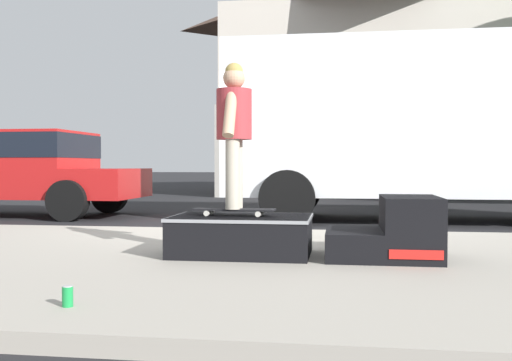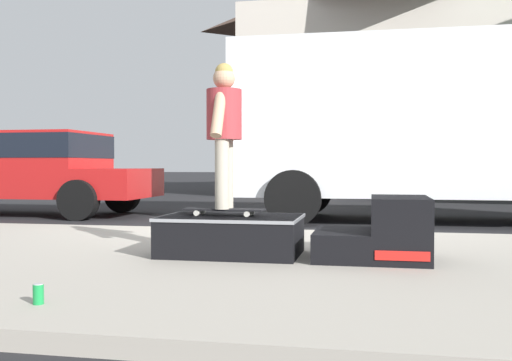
{
  "view_description": "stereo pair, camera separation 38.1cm",
  "coord_description": "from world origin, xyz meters",
  "px_view_note": "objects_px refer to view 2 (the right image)",
  "views": [
    {
      "loc": [
        1.64,
        -8.28,
        0.98
      ],
      "look_at": [
        0.56,
        -0.87,
        0.78
      ],
      "focal_mm": 41.17,
      "sensor_mm": 36.0,
      "label": 1
    },
    {
      "loc": [
        2.01,
        -8.22,
        0.98
      ],
      "look_at": [
        0.56,
        -0.87,
        0.78
      ],
      "focal_mm": 41.17,
      "sensor_mm": 36.0,
      "label": 2
    }
  ],
  "objects_px": {
    "skateboard": "(224,210)",
    "box_truck": "(440,123)",
    "skater_kid": "(224,123)",
    "skate_box": "(231,234)",
    "pickup_truck_red": "(19,169)",
    "kicker_ramp": "(382,233)",
    "soda_can": "(38,294)"
  },
  "relations": [
    {
      "from": "kicker_ramp",
      "to": "box_truck",
      "type": "height_order",
      "value": "box_truck"
    },
    {
      "from": "skateboard",
      "to": "soda_can",
      "type": "height_order",
      "value": "skateboard"
    },
    {
      "from": "skate_box",
      "to": "box_truck",
      "type": "height_order",
      "value": "box_truck"
    },
    {
      "from": "kicker_ramp",
      "to": "skate_box",
      "type": "bearing_deg",
      "value": 179.99
    },
    {
      "from": "kicker_ramp",
      "to": "pickup_truck_red",
      "type": "relative_size",
      "value": 0.18
    },
    {
      "from": "kicker_ramp",
      "to": "skater_kid",
      "type": "relative_size",
      "value": 0.73
    },
    {
      "from": "skateboard",
      "to": "skate_box",
      "type": "bearing_deg",
      "value": -14.29
    },
    {
      "from": "skate_box",
      "to": "box_truck",
      "type": "relative_size",
      "value": 0.19
    },
    {
      "from": "skater_kid",
      "to": "soda_can",
      "type": "relative_size",
      "value": 11.02
    },
    {
      "from": "skate_box",
      "to": "box_truck",
      "type": "xyz_separation_m",
      "value": [
        2.45,
        4.99,
        1.38
      ]
    },
    {
      "from": "skate_box",
      "to": "skateboard",
      "type": "relative_size",
      "value": 1.67
    },
    {
      "from": "skate_box",
      "to": "kicker_ramp",
      "type": "relative_size",
      "value": 1.29
    },
    {
      "from": "skateboard",
      "to": "box_truck",
      "type": "distance_m",
      "value": 5.7
    },
    {
      "from": "box_truck",
      "to": "pickup_truck_red",
      "type": "height_order",
      "value": "box_truck"
    },
    {
      "from": "skater_kid",
      "to": "box_truck",
      "type": "xyz_separation_m",
      "value": [
        2.53,
        4.98,
        0.32
      ]
    },
    {
      "from": "kicker_ramp",
      "to": "box_truck",
      "type": "xyz_separation_m",
      "value": [
        1.05,
        5.0,
        1.34
      ]
    },
    {
      "from": "pickup_truck_red",
      "to": "soda_can",
      "type": "bearing_deg",
      "value": -56.12
    },
    {
      "from": "skater_kid",
      "to": "soda_can",
      "type": "bearing_deg",
      "value": -105.92
    },
    {
      "from": "skate_box",
      "to": "kicker_ramp",
      "type": "bearing_deg",
      "value": -0.01
    },
    {
      "from": "skater_kid",
      "to": "pickup_truck_red",
      "type": "bearing_deg",
      "value": 137.52
    },
    {
      "from": "kicker_ramp",
      "to": "skater_kid",
      "type": "xyz_separation_m",
      "value": [
        -1.48,
        0.02,
        1.02
      ]
    },
    {
      "from": "soda_can",
      "to": "box_truck",
      "type": "height_order",
      "value": "box_truck"
    },
    {
      "from": "skate_box",
      "to": "skater_kid",
      "type": "distance_m",
      "value": 1.06
    },
    {
      "from": "skater_kid",
      "to": "kicker_ramp",
      "type": "bearing_deg",
      "value": -0.76
    },
    {
      "from": "kicker_ramp",
      "to": "skateboard",
      "type": "distance_m",
      "value": 1.49
    },
    {
      "from": "kicker_ramp",
      "to": "skater_kid",
      "type": "height_order",
      "value": "skater_kid"
    },
    {
      "from": "skateboard",
      "to": "skater_kid",
      "type": "xyz_separation_m",
      "value": [
        0.0,
        -0.0,
        0.83
      ]
    },
    {
      "from": "kicker_ramp",
      "to": "skateboard",
      "type": "bearing_deg",
      "value": 179.24
    },
    {
      "from": "skateboard",
      "to": "soda_can",
      "type": "bearing_deg",
      "value": -105.92
    },
    {
      "from": "kicker_ramp",
      "to": "soda_can",
      "type": "relative_size",
      "value": 8.09
    },
    {
      "from": "skateboard",
      "to": "pickup_truck_red",
      "type": "bearing_deg",
      "value": 137.52
    },
    {
      "from": "skateboard",
      "to": "soda_can",
      "type": "relative_size",
      "value": 6.27
    }
  ]
}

